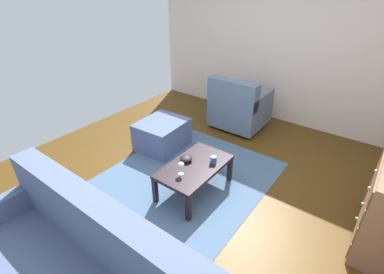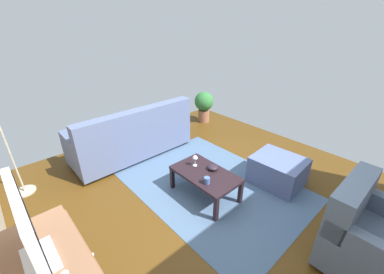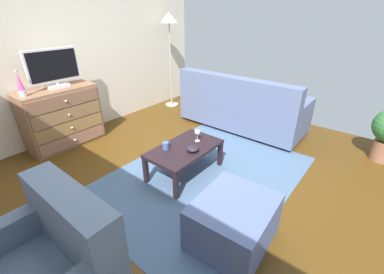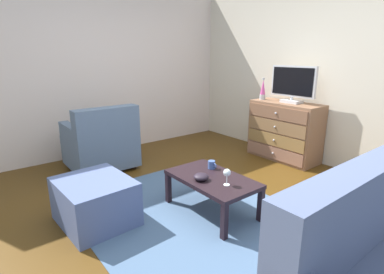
{
  "view_description": "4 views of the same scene",
  "coord_description": "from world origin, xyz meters",
  "px_view_note": "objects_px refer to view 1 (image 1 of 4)",
  "views": [
    {
      "loc": [
        2.23,
        1.58,
        2.24
      ],
      "look_at": [
        0.16,
        0.02,
        0.76
      ],
      "focal_mm": 26.04,
      "sensor_mm": 36.0,
      "label": 1
    },
    {
      "loc": [
        -1.69,
        1.92,
        2.21
      ],
      "look_at": [
        0.29,
        0.11,
        0.87
      ],
      "focal_mm": 22.19,
      "sensor_mm": 36.0,
      "label": 2
    },
    {
      "loc": [
        -1.86,
        -1.68,
        1.82
      ],
      "look_at": [
        0.04,
        -0.15,
        0.59
      ],
      "focal_mm": 23.54,
      "sensor_mm": 36.0,
      "label": 3
    },
    {
      "loc": [
        2.12,
        -1.79,
        1.53
      ],
      "look_at": [
        -0.16,
        -0.0,
        0.72
      ],
      "focal_mm": 27.84,
      "sensor_mm": 36.0,
      "label": 4
    }
  ],
  "objects_px": {
    "armchair": "(239,107)",
    "ottoman": "(162,134)",
    "coffee_table": "(194,168)",
    "bowl_decorative": "(186,159)",
    "mug": "(213,160)",
    "wine_glass": "(181,165)"
  },
  "relations": [
    {
      "from": "armchair",
      "to": "ottoman",
      "type": "distance_m",
      "value": 1.41
    },
    {
      "from": "coffee_table",
      "to": "armchair",
      "type": "height_order",
      "value": "armchair"
    },
    {
      "from": "bowl_decorative",
      "to": "ottoman",
      "type": "bearing_deg",
      "value": -120.92
    },
    {
      "from": "coffee_table",
      "to": "armchair",
      "type": "xyz_separation_m",
      "value": [
        -1.79,
        -0.4,
        0.04
      ]
    },
    {
      "from": "mug",
      "to": "armchair",
      "type": "height_order",
      "value": "armchair"
    },
    {
      "from": "coffee_table",
      "to": "mug",
      "type": "bearing_deg",
      "value": 139.35
    },
    {
      "from": "coffee_table",
      "to": "armchair",
      "type": "relative_size",
      "value": 1.02
    },
    {
      "from": "wine_glass",
      "to": "bowl_decorative",
      "type": "relative_size",
      "value": 1.08
    },
    {
      "from": "wine_glass",
      "to": "bowl_decorative",
      "type": "bearing_deg",
      "value": -154.15
    },
    {
      "from": "bowl_decorative",
      "to": "mug",
      "type": "bearing_deg",
      "value": 119.72
    },
    {
      "from": "armchair",
      "to": "ottoman",
      "type": "relative_size",
      "value": 1.26
    },
    {
      "from": "wine_glass",
      "to": "armchair",
      "type": "bearing_deg",
      "value": -169.19
    },
    {
      "from": "coffee_table",
      "to": "ottoman",
      "type": "relative_size",
      "value": 1.3
    },
    {
      "from": "mug",
      "to": "armchair",
      "type": "distance_m",
      "value": 1.72
    },
    {
      "from": "mug",
      "to": "wine_glass",
      "type": "bearing_deg",
      "value": -22.84
    },
    {
      "from": "bowl_decorative",
      "to": "ottoman",
      "type": "xyz_separation_m",
      "value": [
        -0.51,
        -0.85,
        -0.19
      ]
    },
    {
      "from": "bowl_decorative",
      "to": "coffee_table",
      "type": "bearing_deg",
      "value": 85.13
    },
    {
      "from": "coffee_table",
      "to": "wine_glass",
      "type": "bearing_deg",
      "value": -4.91
    },
    {
      "from": "ottoman",
      "to": "armchair",
      "type": "bearing_deg",
      "value": 155.43
    },
    {
      "from": "coffee_table",
      "to": "bowl_decorative",
      "type": "height_order",
      "value": "bowl_decorative"
    },
    {
      "from": "coffee_table",
      "to": "bowl_decorative",
      "type": "xyz_separation_m",
      "value": [
        -0.01,
        -0.13,
        0.08
      ]
    },
    {
      "from": "coffee_table",
      "to": "bowl_decorative",
      "type": "distance_m",
      "value": 0.15
    }
  ]
}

